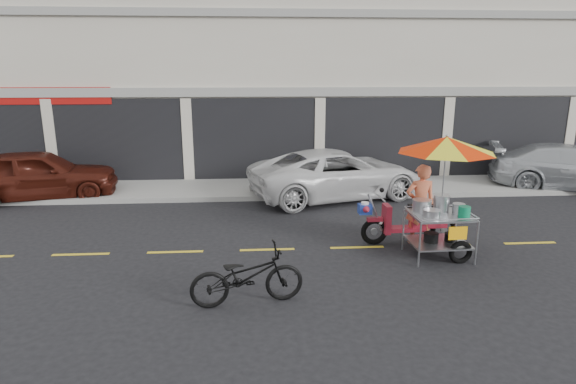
{
  "coord_description": "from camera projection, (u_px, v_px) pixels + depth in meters",
  "views": [
    {
      "loc": [
        -2.23,
        -9.93,
        3.88
      ],
      "look_at": [
        -1.5,
        0.6,
        1.15
      ],
      "focal_mm": 30.0,
      "sensor_mm": 36.0,
      "label": 1
    }
  ],
  "objects": [
    {
      "name": "maroon_sedan",
      "position": [
        38.0,
        174.0,
        14.47
      ],
      "size": [
        4.81,
        2.81,
        1.54
      ],
      "primitive_type": "imported",
      "rotation": [
        0.0,
        0.0,
        1.8
      ],
      "color": "#3F130C",
      "rests_on": "ground"
    },
    {
      "name": "near_bicycle",
      "position": [
        247.0,
        276.0,
        8.04
      ],
      "size": [
        1.99,
        0.97,
        1.0
      ],
      "primitive_type": "imported",
      "rotation": [
        0.0,
        0.0,
        1.74
      ],
      "color": "black",
      "rests_on": "ground"
    },
    {
      "name": "shophouse_block",
      "position": [
        374.0,
        59.0,
        20.06
      ],
      "size": [
        36.0,
        8.11,
        10.4
      ],
      "color": "beige",
      "rests_on": "ground"
    },
    {
      "name": "silver_pickup",
      "position": [
        573.0,
        168.0,
        15.6
      ],
      "size": [
        5.47,
        3.69,
        1.47
      ],
      "primitive_type": "imported",
      "rotation": [
        0.0,
        0.0,
        1.22
      ],
      "color": "#BABEC3",
      "rests_on": "ground"
    },
    {
      "name": "white_pickup",
      "position": [
        337.0,
        174.0,
        14.7
      ],
      "size": [
        5.81,
        3.87,
        1.48
      ],
      "primitive_type": "imported",
      "rotation": [
        0.0,
        0.0,
        1.86
      ],
      "color": "silver",
      "rests_on": "ground"
    },
    {
      "name": "centerline",
      "position": [
        357.0,
        247.0,
        10.71
      ],
      "size": [
        42.0,
        0.1,
        0.01
      ],
      "primitive_type": "cube",
      "color": "gold",
      "rests_on": "ground"
    },
    {
      "name": "ground",
      "position": [
        357.0,
        247.0,
        10.71
      ],
      "size": [
        90.0,
        90.0,
        0.0
      ],
      "primitive_type": "plane",
      "color": "black"
    },
    {
      "name": "sidewalk",
      "position": [
        323.0,
        186.0,
        16.0
      ],
      "size": [
        45.0,
        3.0,
        0.15
      ],
      "primitive_type": "cube",
      "color": "gray",
      "rests_on": "ground"
    },
    {
      "name": "food_vendor_rig",
      "position": [
        434.0,
        178.0,
        10.12
      ],
      "size": [
        2.61,
        2.05,
        2.6
      ],
      "rotation": [
        0.0,
        0.0,
        0.03
      ],
      "color": "black",
      "rests_on": "ground"
    }
  ]
}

